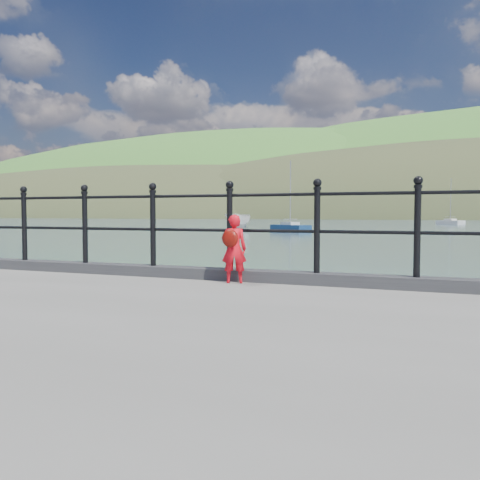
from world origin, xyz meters
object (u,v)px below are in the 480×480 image
at_px(launch_white, 238,221).
at_px(sailboat_port, 290,228).
at_px(child, 234,248).
at_px(railing, 190,219).
at_px(sailboat_deep, 450,222).

relative_size(launch_white, sailboat_port, 0.67).
height_order(child, sailboat_port, sailboat_port).
distance_m(railing, sailboat_deep, 89.34).
bearing_deg(sailboat_deep, railing, -42.93).
distance_m(railing, sailboat_port, 47.01).
distance_m(child, launch_white, 55.78).
bearing_deg(launch_white, railing, -62.63).
bearing_deg(launch_white, child, -62.00).
relative_size(child, sailboat_deep, 0.11).
xyz_separation_m(child, sailboat_port, (-12.37, 45.81, -1.12)).
bearing_deg(launch_white, sailboat_deep, 63.02).
bearing_deg(child, sailboat_port, -96.13).
distance_m(sailboat_port, sailboat_deep, 46.62).
height_order(child, sailboat_deep, sailboat_deep).
bearing_deg(child, sailboat_deep, -113.76).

